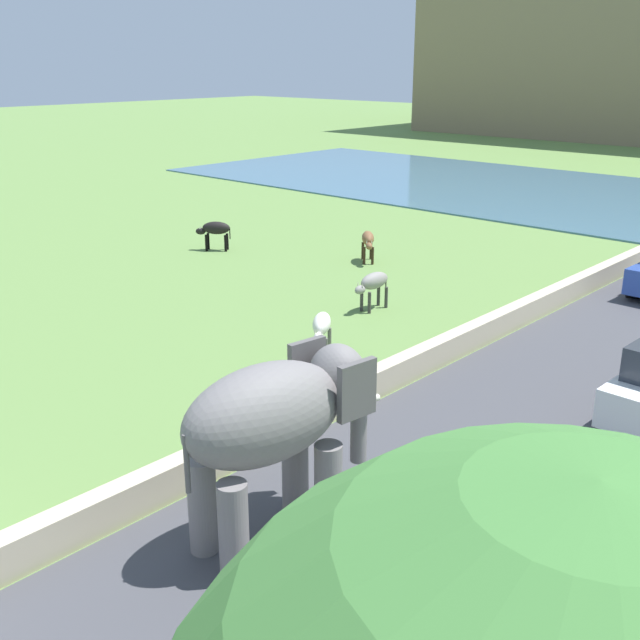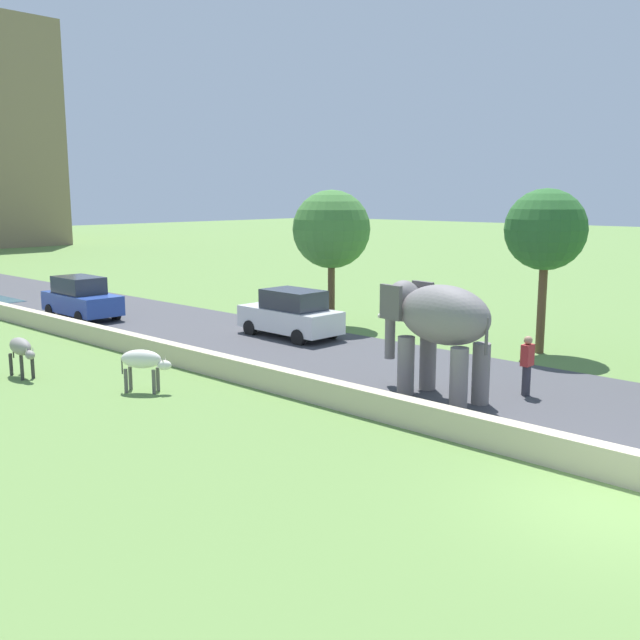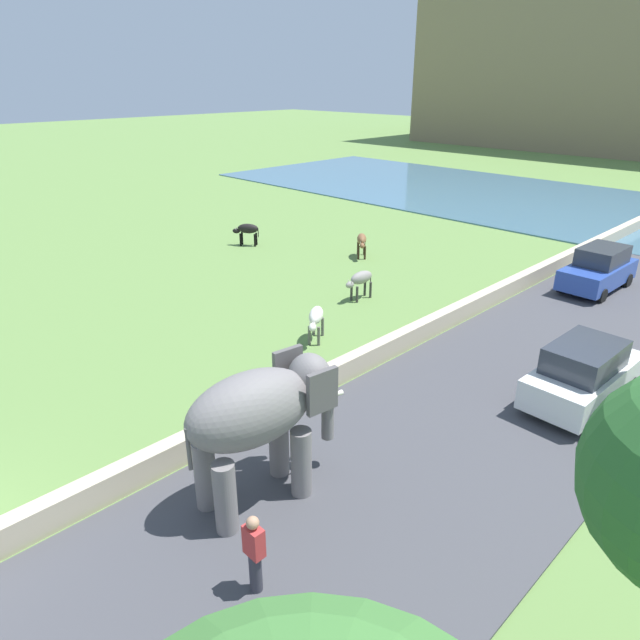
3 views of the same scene
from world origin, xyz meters
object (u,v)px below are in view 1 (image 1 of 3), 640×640
cow_grey (373,283)px  cow_brown (368,240)px  person_beside_elephant (283,592)px  cow_white (321,326)px  elephant (277,422)px  cow_black (215,229)px

cow_grey → cow_brown: same height
person_beside_elephant → cow_white: person_beside_elephant is taller
elephant → person_beside_elephant: size_ratio=2.18×
cow_grey → cow_black: size_ratio=1.06×
elephant → cow_black: size_ratio=2.70×
cow_grey → cow_black: bearing=169.8°
elephant → cow_white: 7.78m
elephant → cow_black: 19.43m
cow_black → cow_brown: (5.60, 2.63, 0.00)m
cow_black → cow_brown: same height
elephant → cow_black: bearing=143.0°
person_beside_elephant → cow_grey: bearing=124.2°
cow_grey → cow_white: 4.19m
cow_white → cow_black: bearing=152.7°
cow_black → person_beside_elephant: bearing=-37.7°
cow_grey → cow_brown: 5.68m
person_beside_elephant → cow_brown: (-11.63, 15.94, -0.04)m
cow_brown → person_beside_elephant: bearing=-53.9°
person_beside_elephant → cow_black: (-17.23, 13.31, -0.04)m
elephant → cow_grey: elephant is taller
person_beside_elephant → cow_white: (-6.43, 7.72, -0.04)m
cow_brown → cow_white: (5.20, -8.21, 0.00)m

